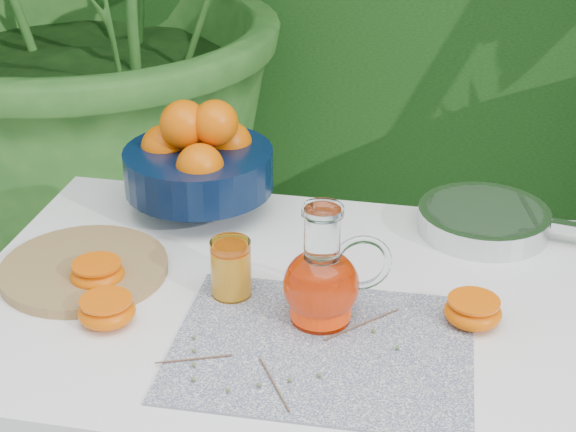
% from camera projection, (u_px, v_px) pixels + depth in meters
% --- Properties ---
extents(white_table, '(1.00, 0.70, 0.75)m').
position_uv_depth(white_table, '(286.00, 339.00, 1.41)').
color(white_table, white).
rests_on(white_table, ground).
extents(placemat, '(0.43, 0.34, 0.00)m').
position_uv_depth(placemat, '(322.00, 348.00, 1.25)').
color(placemat, '#0B1140').
rests_on(placemat, white_table).
extents(cutting_board, '(0.35, 0.35, 0.02)m').
position_uv_depth(cutting_board, '(84.00, 269.00, 1.43)').
color(cutting_board, olive).
rests_on(cutting_board, white_table).
extents(fruit_bowl, '(0.35, 0.35, 0.21)m').
position_uv_depth(fruit_bowl, '(198.00, 160.00, 1.59)').
color(fruit_bowl, black).
rests_on(fruit_bowl, white_table).
extents(juice_pitcher, '(0.17, 0.14, 0.19)m').
position_uv_depth(juice_pitcher, '(323.00, 281.00, 1.28)').
color(juice_pitcher, white).
rests_on(juice_pitcher, white_table).
extents(juice_tumbler, '(0.07, 0.07, 0.09)m').
position_uv_depth(juice_tumbler, '(231.00, 269.00, 1.35)').
color(juice_tumbler, white).
rests_on(juice_tumbler, white_table).
extents(saute_pan, '(0.42, 0.27, 0.04)m').
position_uv_depth(saute_pan, '(486.00, 219.00, 1.55)').
color(saute_pan, silver).
rests_on(saute_pan, white_table).
extents(orange_halves, '(0.69, 0.21, 0.04)m').
position_uv_depth(orange_halves, '(223.00, 298.00, 1.33)').
color(orange_halves, '#E35402').
rests_on(orange_halves, white_table).
extents(thyme_sprigs, '(0.33, 0.27, 0.01)m').
position_uv_depth(thyme_sprigs, '(282.00, 353.00, 1.23)').
color(thyme_sprigs, brown).
rests_on(thyme_sprigs, white_table).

